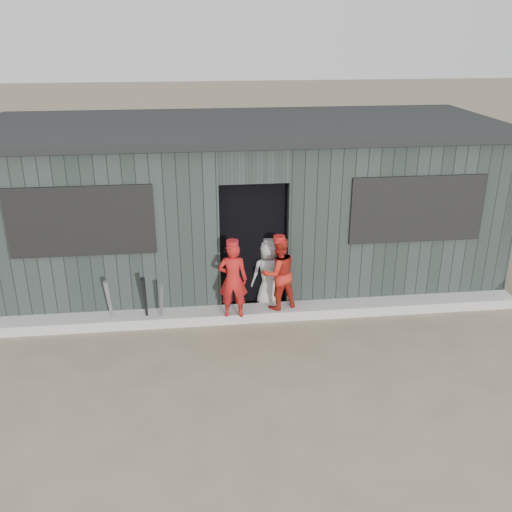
{
  "coord_description": "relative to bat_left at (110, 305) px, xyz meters",
  "views": [
    {
      "loc": [
        -0.88,
        -5.66,
        4.06
      ],
      "look_at": [
        0.0,
        1.8,
        1.0
      ],
      "focal_mm": 40.0,
      "sensor_mm": 36.0,
      "label": 1
    }
  ],
  "objects": [
    {
      "name": "bat_left",
      "position": [
        0.0,
        0.0,
        0.0
      ],
      "size": [
        0.12,
        0.21,
        0.79
      ],
      "primitive_type": "cone",
      "rotation": [
        0.17,
        0.0,
        -0.26
      ],
      "color": "#96969E",
      "rests_on": "ground"
    },
    {
      "name": "dugout",
      "position": [
        2.09,
        1.8,
        0.89
      ],
      "size": [
        8.3,
        3.3,
        2.62
      ],
      "color": "black",
      "rests_on": "ground"
    },
    {
      "name": "bat_right",
      "position": [
        0.49,
        0.01,
        0.02
      ],
      "size": [
        0.07,
        0.3,
        0.83
      ],
      "primitive_type": "cone",
      "rotation": [
        0.28,
        0.0,
        -0.02
      ],
      "color": "black",
      "rests_on": "ground"
    },
    {
      "name": "player_grey_back",
      "position": [
        2.32,
        0.45,
        0.16
      ],
      "size": [
        0.6,
        0.46,
        1.1
      ],
      "primitive_type": "imported",
      "rotation": [
        0.0,
        0.0,
        3.37
      ],
      "color": "#ABABAB",
      "rests_on": "ground"
    },
    {
      "name": "bat_mid",
      "position": [
        0.72,
        -0.03,
        -0.04
      ],
      "size": [
        0.13,
        0.28,
        0.71
      ],
      "primitive_type": "cone",
      "rotation": [
        0.29,
        0.0,
        0.26
      ],
      "color": "gray",
      "rests_on": "ground"
    },
    {
      "name": "curb",
      "position": [
        2.09,
        0.11,
        -0.32
      ],
      "size": [
        8.0,
        0.36,
        0.15
      ],
      "primitive_type": "cube",
      "color": "#ABACA6",
      "rests_on": "ground"
    },
    {
      "name": "player_red_right",
      "position": [
        2.42,
        0.13,
        0.31
      ],
      "size": [
        0.63,
        0.55,
        1.1
      ],
      "primitive_type": "imported",
      "rotation": [
        0.0,
        0.0,
        3.44
      ],
      "color": "#B32216",
      "rests_on": "curb"
    },
    {
      "name": "player_red_left",
      "position": [
        1.74,
        -0.06,
        0.32
      ],
      "size": [
        0.44,
        0.32,
        1.13
      ],
      "primitive_type": "imported",
      "rotation": [
        0.0,
        0.0,
        3.02
      ],
      "color": "#B11815",
      "rests_on": "curb"
    },
    {
      "name": "ground",
      "position": [
        2.09,
        -1.71,
        -0.39
      ],
      "size": [
        80.0,
        80.0,
        0.0
      ],
      "primitive_type": "plane",
      "color": "#71644E",
      "rests_on": "ground"
    }
  ]
}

